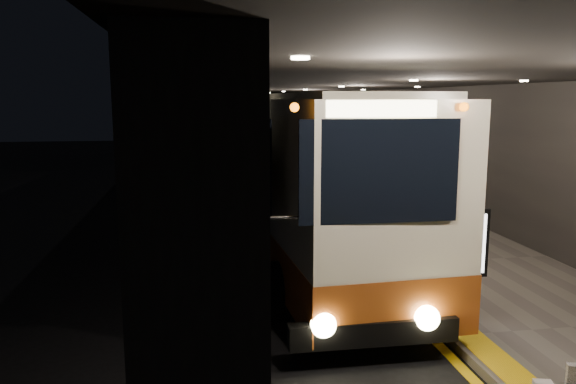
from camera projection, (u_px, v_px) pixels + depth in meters
ground at (272, 289)px, 11.94m from camera, size 90.00×90.00×0.00m
lane_line_white at (189, 236)px, 16.53m from camera, size 0.12×50.00×0.01m
kerb_stripe_yellow at (327, 231)px, 17.18m from camera, size 0.18×50.00×0.01m
sidewalk at (402, 226)px, 17.54m from camera, size 4.50×50.00×0.15m
tactile_strip at (343, 225)px, 17.23m from camera, size 0.50×50.00×0.01m
terminal_wall at (474, 131)px, 17.41m from camera, size 0.10×50.00×6.00m
support_columns at (198, 166)px, 15.24m from camera, size 0.80×24.80×4.40m
canopy at (334, 78)px, 16.45m from camera, size 9.00×50.00×0.40m
coach_main at (299, 182)px, 14.16m from camera, size 3.37×12.91×3.99m
coach_second at (252, 147)px, 26.57m from camera, size 3.18×11.84×3.68m
coach_third at (231, 130)px, 40.85m from camera, size 2.73×11.74×3.67m
passenger_boarding at (421, 255)px, 11.02m from camera, size 0.55×0.69×1.65m
info_sign at (462, 246)px, 9.71m from camera, size 0.94×0.14×1.98m
stanchion_post at (425, 274)px, 10.85m from camera, size 0.05×0.05×1.01m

